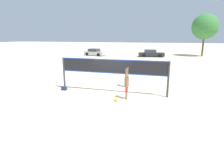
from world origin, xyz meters
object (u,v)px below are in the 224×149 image
player_blocker (127,74)px  volleyball (116,99)px  parked_car_near (151,54)px  player_spiker (127,83)px  tree_left_cluster (205,27)px  parked_car_mid (95,53)px  volleyball_net (112,70)px  gear_bag (64,88)px

player_blocker → volleyball: size_ratio=8.68×
parked_car_near → volleyball: bearing=-101.7°
player_blocker → parked_car_near: bearing=178.3°
player_spiker → tree_left_cluster: tree_left_cluster is taller
player_spiker → parked_car_mid: (-11.00, 23.27, -0.42)m
tree_left_cluster → parked_car_near: bearing=-159.9°
volleyball_net → tree_left_cluster: 29.20m
parked_car_near → parked_car_mid: (-11.17, -0.88, 0.02)m
player_spiker → player_blocker: 2.63m
gear_bag → volleyball: bearing=-15.6°
parked_car_near → tree_left_cluster: (9.71, 3.55, 5.06)m
player_spiker → parked_car_near: bearing=-0.4°
player_spiker → gear_bag: (-4.77, 0.62, -0.91)m
gear_bag → parked_car_near: size_ratio=0.07×
volleyball → parked_car_near: (0.69, 24.72, 0.49)m
volleyball → tree_left_cluster: size_ratio=0.03×
player_spiker → parked_car_near: (0.17, 24.15, -0.43)m
player_blocker → tree_left_cluster: bearing=157.6°
gear_bag → tree_left_cluster: bearing=61.6°
parked_car_mid → tree_left_cluster: bearing=25.0°
gear_bag → parked_car_mid: 23.50m
gear_bag → tree_left_cluster: (14.65, 27.09, 5.53)m
player_spiker → player_blocker: player_blocker is taller
player_blocker → volleyball: player_blocker is taller
gear_bag → parked_car_near: 24.06m
parked_car_mid → player_spiker: bearing=-51.7°
player_spiker → gear_bag: bearing=82.6°
player_spiker → gear_bag: player_spiker is taller
volleyball → parked_car_mid: bearing=113.7°
parked_car_mid → tree_left_cluster: (20.88, 4.44, 5.04)m
gear_bag → volleyball_net: bearing=6.3°
parked_car_near → player_blocker: bearing=-101.8°
volleyball_net → player_blocker: 1.83m
parked_car_near → tree_left_cluster: bearing=10.0°
volleyball_net → parked_car_near: volleyball_net is taller
parked_car_near → tree_left_cluster: tree_left_cluster is taller
volleyball_net → player_spiker: (1.22, -1.01, -0.60)m
tree_left_cluster → player_spiker: bearing=-109.6°
player_spiker → tree_left_cluster: bearing=-19.6°
volleyball_net → parked_car_mid: 24.34m
volleyball → parked_car_mid: size_ratio=0.05×
volleyball_net → gear_bag: 3.87m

